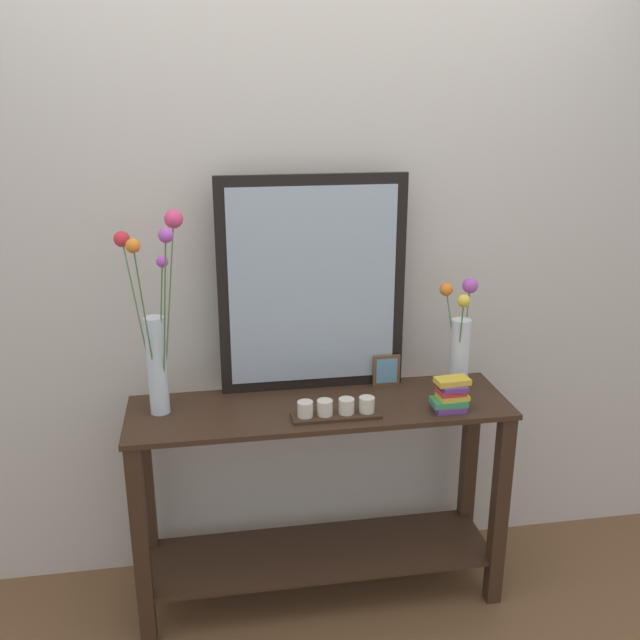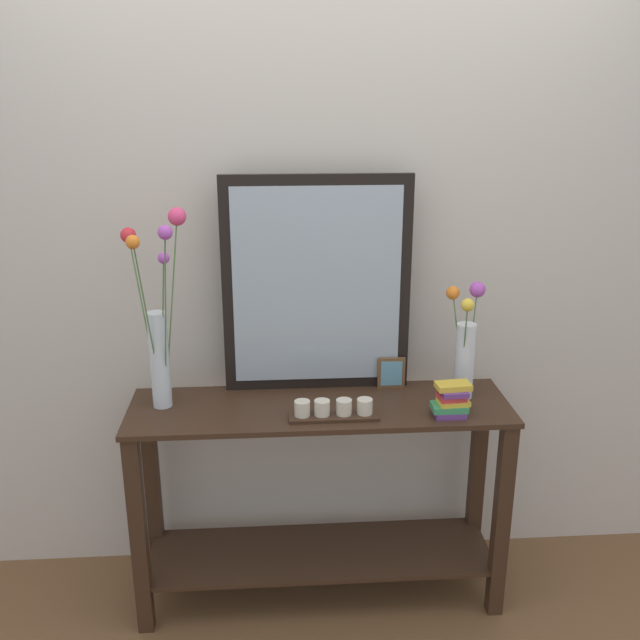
% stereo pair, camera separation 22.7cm
% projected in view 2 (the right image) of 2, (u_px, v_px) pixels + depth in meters
% --- Properties ---
extents(ground_plane, '(7.00, 6.00, 0.02)m').
position_uv_depth(ground_plane, '(320.00, 592.00, 2.88)').
color(ground_plane, brown).
extents(wall_back, '(6.40, 0.08, 2.70)m').
position_uv_depth(wall_back, '(314.00, 246.00, 2.75)').
color(wall_back, beige).
rests_on(wall_back, ground).
extents(console_table, '(1.41, 0.40, 0.82)m').
position_uv_depth(console_table, '(320.00, 484.00, 2.72)').
color(console_table, '#382316').
rests_on(console_table, ground).
extents(mirror_leaning, '(0.70, 0.03, 0.82)m').
position_uv_depth(mirror_leaning, '(316.00, 285.00, 2.65)').
color(mirror_leaning, black).
rests_on(mirror_leaning, console_table).
extents(tall_vase_left, '(0.24, 0.28, 0.72)m').
position_uv_depth(tall_vase_left, '(159.00, 324.00, 2.51)').
color(tall_vase_left, silver).
rests_on(tall_vase_left, console_table).
extents(vase_right, '(0.14, 0.18, 0.43)m').
position_uv_depth(vase_right, '(465.00, 346.00, 2.63)').
color(vase_right, silver).
rests_on(vase_right, console_table).
extents(candle_tray, '(0.32, 0.09, 0.07)m').
position_uv_depth(candle_tray, '(334.00, 410.00, 2.51)').
color(candle_tray, '#382316').
rests_on(candle_tray, console_table).
extents(picture_frame_small, '(0.11, 0.01, 0.12)m').
position_uv_depth(picture_frame_small, '(391.00, 373.00, 2.75)').
color(picture_frame_small, brown).
rests_on(picture_frame_small, console_table).
extents(book_stack, '(0.14, 0.09, 0.12)m').
position_uv_depth(book_stack, '(451.00, 401.00, 2.52)').
color(book_stack, '#663884').
rests_on(book_stack, console_table).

